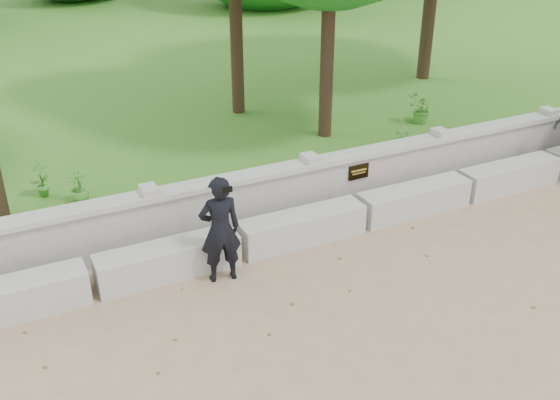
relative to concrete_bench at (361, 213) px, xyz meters
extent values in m
plane|color=#9B7F5F|center=(0.00, -1.90, -0.22)|extent=(80.00, 80.00, 0.00)
cube|color=#31641D|center=(0.00, 12.10, -0.10)|extent=(40.00, 22.00, 0.25)
cube|color=#B5B2AB|center=(-5.00, 0.00, 0.00)|extent=(1.90, 0.45, 0.45)
cube|color=#B5B2AB|center=(-3.00, 0.00, 0.00)|extent=(1.90, 0.45, 0.45)
cube|color=#B5B2AB|center=(-1.00, 0.00, 0.00)|extent=(1.90, 0.45, 0.45)
cube|color=#B5B2AB|center=(1.00, 0.00, 0.00)|extent=(1.90, 0.45, 0.45)
cube|color=#B5B2AB|center=(3.00, 0.00, 0.00)|extent=(1.90, 0.45, 0.45)
cube|color=#AAA8A1|center=(0.00, 0.70, 0.18)|extent=(12.50, 0.25, 0.82)
cube|color=#B5B2AB|center=(0.00, 0.70, 0.64)|extent=(12.50, 0.35, 0.08)
cube|color=black|center=(0.30, 0.56, 0.40)|extent=(0.36, 0.02, 0.24)
imported|color=black|center=(-2.41, -0.39, 0.51)|extent=(0.58, 0.42, 1.47)
cube|color=black|center=(-2.41, -0.69, 1.20)|extent=(0.14, 0.04, 0.07)
cylinder|color=#382619|center=(0.20, 5.14, 2.01)|extent=(0.27, 0.27, 3.96)
cylinder|color=#382619|center=(1.15, 3.06, 1.92)|extent=(0.26, 0.26, 3.80)
imported|color=#44842D|center=(-4.20, 2.66, 0.34)|extent=(0.39, 0.34, 0.63)
imported|color=#44842D|center=(1.77, 1.40, 0.31)|extent=(0.35, 0.39, 0.57)
imported|color=#44842D|center=(3.26, 2.78, 0.32)|extent=(0.62, 0.56, 0.60)
imported|color=#44842D|center=(-3.72, 2.18, 0.29)|extent=(0.40, 0.40, 0.54)
camera|label=1|loc=(-4.80, -6.90, 4.38)|focal=40.00mm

